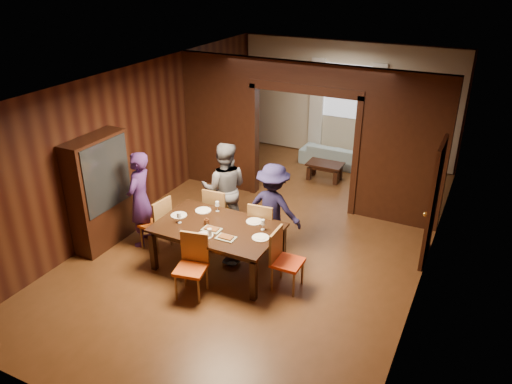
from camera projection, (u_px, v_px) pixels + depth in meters
The scene contains 32 objects.
floor at pixel (269, 236), 9.23m from camera, with size 9.00×9.00×0.00m, color #563318.
ceiling at pixel (271, 79), 7.98m from camera, with size 5.50×9.00×0.02m, color silver.
room_walls at pixel (309, 129), 10.11m from camera, with size 5.52×9.01×2.90m.
person_purple at pixel (140, 199), 8.64m from camera, with size 0.63×0.41×1.73m, color #391D57.
person_grey at pixel (225, 189), 9.01m from camera, with size 0.85×0.66×1.75m, color #56575E.
person_navy at pixel (273, 208), 8.52m from camera, with size 1.02×0.59×1.58m, color #1B183D.
sofa at pixel (337, 155), 12.22m from camera, with size 1.76×0.69×0.52m, color #99BAC8.
serving_bowl at pixel (231, 222), 8.05m from camera, with size 0.28×0.28×0.07m, color black.
dining_table at pixel (218, 247), 8.16m from camera, with size 1.99×1.23×0.76m, color black.
coffee_table at pixel (325, 171), 11.46m from camera, with size 0.80×0.50×0.40m, color black.
chair_left at pixel (155, 223), 8.68m from camera, with size 0.44×0.44×0.97m, color #C75212, non-canonical shape.
chair_right at pixel (288, 261), 7.60m from camera, with size 0.44×0.44×0.97m, color #F04416, non-canonical shape.
chair_far_l at pixel (219, 211), 9.07m from camera, with size 0.44×0.44×0.97m, color #C67412, non-canonical shape.
chair_far_r at pixel (264, 226), 8.56m from camera, with size 0.44×0.44×0.97m, color #C06412, non-canonical shape.
chair_near at pixel (191, 267), 7.44m from camera, with size 0.44×0.44×0.97m, color #CC4B13, non-canonical shape.
hutch at pixel (100, 192), 8.60m from camera, with size 0.40×1.20×2.00m, color black.
door_right at pixel (433, 203), 8.10m from camera, with size 0.06×0.90×2.10m, color black.
window_far at pixel (347, 92), 12.09m from camera, with size 1.20×0.03×1.30m, color silver.
curtain_left at pixel (316, 106), 12.55m from camera, with size 0.35×0.06×2.40m, color white.
curtain_right at pixel (375, 114), 11.95m from camera, with size 0.35×0.06×2.40m, color white.
plate_left at pixel (179, 215), 8.33m from camera, with size 0.27×0.27×0.01m, color silver.
plate_far_l at pixel (203, 210), 8.49m from camera, with size 0.27×0.27×0.01m, color white.
plate_far_r at pixel (254, 221), 8.13m from camera, with size 0.27×0.27×0.01m, color silver.
plate_right at pixel (261, 238), 7.67m from camera, with size 0.27×0.27×0.01m, color silver.
plate_near at pixel (205, 235), 7.73m from camera, with size 0.27×0.27×0.01m, color silver.
platter_a at pixel (212, 229), 7.89m from camera, with size 0.30×0.20×0.04m, color gray.
platter_b at pixel (226, 237), 7.65m from camera, with size 0.30×0.20×0.04m, color gray.
wineglass_left at pixel (179, 218), 8.07m from camera, with size 0.08×0.08×0.18m, color white, non-canonical shape.
wineglass_far at pixel (217, 206), 8.44m from camera, with size 0.08×0.08×0.18m, color white, non-canonical shape.
wineglass_right at pixel (263, 225), 7.87m from camera, with size 0.08×0.08×0.18m, color white, non-canonical shape.
tumbler at pixel (210, 233), 7.68m from camera, with size 0.07×0.07×0.14m, color silver.
condiment_jar at pixel (207, 221), 8.04m from camera, with size 0.08×0.08×0.11m, color #462210, non-canonical shape.
Camera 1 is at (3.32, -7.27, 4.70)m, focal length 35.00 mm.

